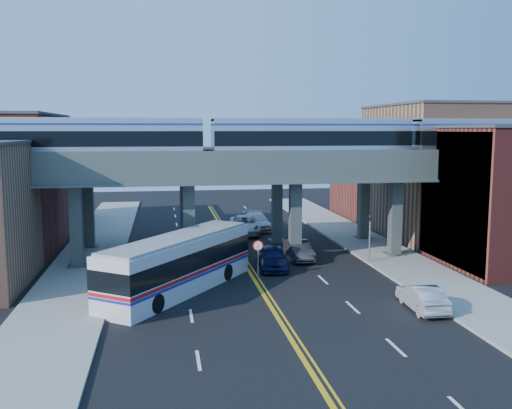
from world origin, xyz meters
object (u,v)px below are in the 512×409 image
Objects in this scene: car_lane_d at (257,222)px; car_parked_curb at (422,297)px; transit_bus at (179,264)px; car_lane_a at (273,257)px; car_lane_c at (245,225)px; transit_train at (311,139)px; car_lane_b at (299,250)px; stop_sign at (258,253)px; traffic_signal at (370,233)px.

car_parked_curb is (4.83, -26.61, -0.10)m from car_lane_d.
transit_bus reaches higher than car_lane_a.
car_lane_c is at bearing -72.53° from car_parked_curb.
transit_bus is 19.95m from car_lane_c.
car_lane_a is at bearing -144.12° from transit_train.
transit_bus is at bearing -144.72° from transit_train.
car_lane_b is 13.60m from car_lane_d.
car_lane_b is (2.52, 2.46, -0.10)m from car_lane_a.
car_lane_d is (-1.86, 13.59, -8.40)m from transit_train.
car_parked_curb is (7.83, -8.02, -1.05)m from stop_sign.
car_lane_c is 1.09× the size of car_lane_d.
car_lane_b is at bearing -87.27° from car_lane_d.
car_lane_a reaches higher than car_lane_b.
car_lane_d is 1.30× the size of car_parked_curb.
transit_train is at bearing 42.19° from car_lane_a.
car_lane_b is 1.03× the size of car_parked_curb.
traffic_signal is (8.90, 3.00, 0.54)m from stop_sign.
transit_train reaches higher than car_lane_d.
stop_sign is 11.25m from car_parked_curb.
car_lane_a is at bearing -96.94° from car_lane_d.
car_lane_b is (9.28, 7.19, -0.97)m from transit_bus.
stop_sign is 5.68m from transit_bus.
transit_bus is at bearing -103.38° from car_lane_c.
stop_sign is 0.61× the size of car_parked_curb.
car_lane_a is (1.50, 2.57, -0.93)m from stop_sign.
transit_train is 11.17× the size of traffic_signal.
transit_train is at bearing -18.63° from transit_bus.
car_lane_d is at bearing 80.84° from stop_sign.
stop_sign is 0.54× the size of car_lane_a.
car_lane_c is at bearing 101.72° from car_lane_b.
transit_train is at bearing -2.89° from car_lane_b.
transit_bus is 2.79× the size of car_parked_curb.
car_lane_d is (-5.90, 15.59, -1.49)m from traffic_signal.
car_lane_d is (8.25, 20.75, -0.89)m from transit_bus.
traffic_signal is at bearing -26.32° from transit_train.
car_lane_d is at bearing -76.66° from car_parked_curb.
transit_train is 8.25m from traffic_signal.
car_lane_b is (-0.83, 0.03, -8.48)m from transit_train.
transit_train is 7.48× the size of car_lane_c.
car_lane_c is at bearing 118.55° from traffic_signal.
car_lane_b is at bearing -16.15° from transit_bus.
car_lane_b is at bearing 177.70° from transit_train.
car_lane_a is 0.87× the size of car_lane_d.
stop_sign is at bearing -100.76° from car_lane_d.
traffic_signal is 0.67× the size of car_lane_c.
car_lane_c reaches higher than car_lane_d.
car_lane_a is 1.13× the size of car_parked_curb.
transit_bus is 11.77m from car_lane_b.
transit_train reaches higher than car_lane_a.
transit_train is 17.42× the size of stop_sign.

